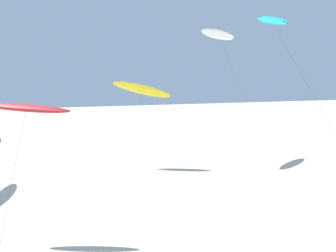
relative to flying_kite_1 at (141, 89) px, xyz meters
name	(u,v)px	position (x,y,z in m)	size (l,w,h in m)	color
flying_kite_1	(141,89)	(0.00, 0.00, 0.00)	(6.51, 8.10, 10.66)	yellow
flying_kite_2	(219,35)	(11.00, 1.03, 6.98)	(7.51, 9.40, 16.98)	white
flying_kite_3	(272,20)	(6.05, -16.44, 6.09)	(5.14, 11.96, 16.39)	#19B2B7
flying_kite_5	(26,108)	(-13.53, -16.84, -0.64)	(5.72, 9.62, 9.14)	red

